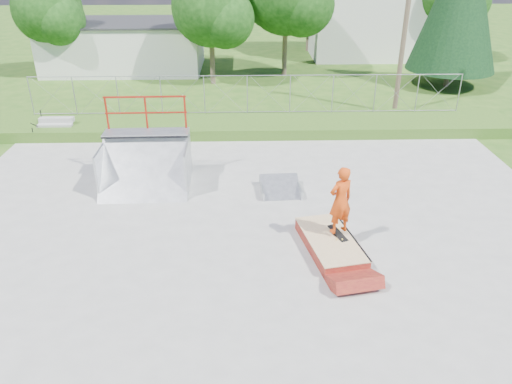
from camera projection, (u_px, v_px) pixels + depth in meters
ground at (252, 241)px, 14.50m from camera, size 120.00×120.00×0.00m
concrete_pad at (252, 240)px, 14.49m from camera, size 20.00×16.00×0.04m
grass_berm at (248, 125)px, 22.86m from camera, size 24.00×3.00×0.50m
grind_box at (330, 244)px, 13.98m from camera, size 1.77×2.85×0.39m
quarter_pipe at (143, 149)px, 16.90m from camera, size 3.02×2.57×2.98m
flat_bank_ramp at (280, 188)px, 17.15m from camera, size 1.41×1.49×0.41m
skateboard at (338, 233)px, 14.03m from camera, size 0.51×0.82×0.13m
skater at (340, 203)px, 13.59m from camera, size 0.85×0.72×1.96m
concrete_stairs at (54, 130)px, 21.87m from camera, size 1.50×1.60×0.80m
chain_link_fence at (247, 94)px, 23.23m from camera, size 20.00×0.06×1.80m
utility_building_flat at (125, 46)px, 33.25m from camera, size 10.00×6.00×3.00m
gable_house at (368, 2)px, 36.19m from camera, size 8.40×6.08×8.94m
utility_pole at (405, 31)px, 23.59m from camera, size 0.24×0.24×8.00m
tree_left_near at (215, 11)px, 28.46m from camera, size 4.76×4.48×6.65m
tree_left_far at (51, 12)px, 30.14m from camera, size 4.42×4.16×6.18m
tree_back_mid at (313, 2)px, 37.85m from camera, size 4.08×3.84×5.70m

